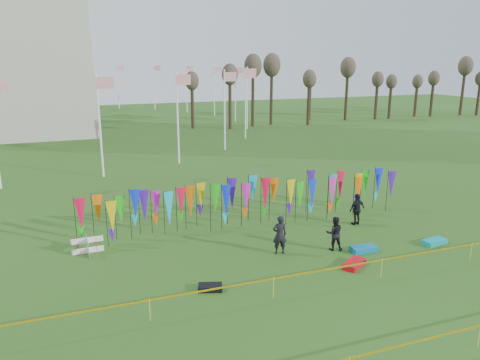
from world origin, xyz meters
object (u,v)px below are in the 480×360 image
object	(u,v)px
kite_bag_red	(354,264)
person_right	(357,209)
box_kite	(88,245)
kite_bag_turquoise	(364,249)
kite_bag_teal	(434,242)
person_left	(280,235)
person_mid	(334,233)
kite_bag_black	(210,287)

from	to	relation	value
kite_bag_red	person_right	bearing A→B (deg)	55.33
box_kite	kite_bag_turquoise	size ratio (longest dim) A/B	0.66
person_right	kite_bag_teal	world-z (taller)	person_right
person_right	kite_bag_red	size ratio (longest dim) A/B	1.35
box_kite	person_left	bearing A→B (deg)	-20.21
person_mid	person_right	size ratio (longest dim) A/B	0.94
kite_bag_red	kite_bag_teal	world-z (taller)	kite_bag_red
person_left	kite_bag_black	distance (m)	4.89
person_right	kite_bag_red	xyz separation A→B (m)	(-3.22, -4.65, -0.78)
box_kite	person_mid	bearing A→B (deg)	-17.97
box_kite	kite_bag_turquoise	world-z (taller)	box_kite
box_kite	person_right	xyz separation A→B (m)	(14.46, -1.04, 0.49)
kite_bag_teal	box_kite	bearing A→B (deg)	163.67
box_kite	kite_bag_black	world-z (taller)	box_kite
person_left	kite_bag_red	world-z (taller)	person_left
person_right	box_kite	bearing A→B (deg)	-14.54
kite_bag_red	person_mid	bearing A→B (deg)	85.82
person_right	kite_bag_teal	xyz separation A→B (m)	(2.10, -3.81, -0.79)
kite_bag_black	kite_bag_turquoise	bearing A→B (deg)	8.10
box_kite	kite_bag_teal	bearing A→B (deg)	-16.33
person_left	kite_bag_turquoise	size ratio (longest dim) A/B	1.51
kite_bag_turquoise	kite_bag_teal	bearing A→B (deg)	-6.53
kite_bag_turquoise	kite_bag_black	size ratio (longest dim) A/B	1.30
person_left	kite_bag_teal	xyz separation A→B (m)	(7.89, -1.66, -0.83)
kite_bag_turquoise	kite_bag_red	size ratio (longest dim) A/B	0.94
person_right	kite_bag_turquoise	bearing A→B (deg)	51.28
box_kite	kite_bag_turquoise	bearing A→B (deg)	-19.20
person_left	person_right	distance (m)	6.17
box_kite	kite_bag_teal	size ratio (longest dim) A/B	0.66
person_left	kite_bag_turquoise	xyz separation A→B (m)	(3.97, -1.21, -0.83)
box_kite	kite_bag_black	distance (m)	7.16
kite_bag_teal	kite_bag_turquoise	bearing A→B (deg)	173.47
person_left	person_right	bearing A→B (deg)	-151.97
box_kite	person_right	bearing A→B (deg)	-4.11
person_mid	person_right	xyz separation A→B (m)	(3.07, 2.66, 0.05)
box_kite	kite_bag_black	xyz separation A→B (m)	(4.49, -5.57, -0.31)
person_mid	kite_bag_red	size ratio (longest dim) A/B	1.27
person_mid	kite_bag_black	world-z (taller)	person_mid
person_left	kite_bag_red	distance (m)	3.68
box_kite	kite_bag_black	bearing A→B (deg)	-51.14
person_left	kite_bag_teal	distance (m)	8.10
person_mid	person_left	bearing A→B (deg)	9.73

